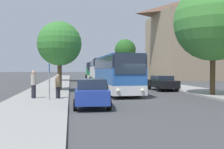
% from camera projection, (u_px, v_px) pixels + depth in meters
% --- Properties ---
extents(ground_plane, '(300.00, 300.00, 0.00)m').
position_uv_depth(ground_plane, '(138.00, 98.00, 19.01)').
color(ground_plane, '#424244').
rests_on(ground_plane, ground).
extents(sidewalk_left, '(4.00, 120.00, 0.15)m').
position_uv_depth(sidewalk_left, '(39.00, 99.00, 17.90)').
color(sidewalk_left, gray).
rests_on(sidewalk_left, ground_plane).
extents(building_right_background, '(20.27, 14.24, 16.99)m').
position_uv_depth(building_right_background, '(204.00, 37.00, 52.45)').
color(building_right_background, gray).
rests_on(building_right_background, ground_plane).
extents(bus_front, '(2.90, 11.35, 3.27)m').
position_uv_depth(bus_front, '(115.00, 73.00, 23.56)').
color(bus_front, silver).
rests_on(bus_front, ground_plane).
extents(bus_middle, '(3.08, 11.38, 3.52)m').
position_uv_depth(bus_middle, '(100.00, 71.00, 37.96)').
color(bus_middle, '#238942').
rests_on(bus_middle, ground_plane).
extents(bus_rear, '(3.13, 10.46, 3.27)m').
position_uv_depth(bus_rear, '(93.00, 71.00, 51.19)').
color(bus_rear, silver).
rests_on(bus_rear, ground_plane).
extents(parked_car_left_curb, '(2.09, 3.98, 1.59)m').
position_uv_depth(parked_car_left_curb, '(92.00, 93.00, 14.68)').
color(parked_car_left_curb, '#233D9E').
rests_on(parked_car_left_curb, ground_plane).
extents(parked_car_right_near, '(2.12, 4.31, 1.47)m').
position_uv_depth(parked_car_right_near, '(162.00, 83.00, 26.04)').
color(parked_car_right_near, black).
rests_on(parked_car_right_near, ground_plane).
extents(bus_stop_sign, '(0.08, 0.45, 2.40)m').
position_uv_depth(bus_stop_sign, '(49.00, 77.00, 17.03)').
color(bus_stop_sign, gray).
rests_on(bus_stop_sign, sidewalk_left).
extents(pedestrian_waiting_near, '(0.36, 0.36, 1.64)m').
position_uv_depth(pedestrian_waiting_near, '(58.00, 86.00, 17.83)').
color(pedestrian_waiting_near, '#23232D').
rests_on(pedestrian_waiting_near, sidewalk_left).
extents(pedestrian_waiting_far, '(0.36, 0.36, 1.89)m').
position_uv_depth(pedestrian_waiting_far, '(34.00, 84.00, 17.85)').
color(pedestrian_waiting_far, '#23232D').
rests_on(pedestrian_waiting_far, sidewalk_left).
extents(tree_left_near, '(4.15, 4.15, 6.45)m').
position_uv_depth(tree_left_near, '(59.00, 44.00, 24.56)').
color(tree_left_near, '#513D23').
rests_on(tree_left_near, sidewalk_left).
extents(tree_left_far, '(5.59, 5.59, 8.80)m').
position_uv_depth(tree_left_far, '(59.00, 45.00, 43.91)').
color(tree_left_far, '#513D23').
rests_on(tree_left_far, sidewalk_left).
extents(tree_right_near, '(4.22, 4.22, 7.93)m').
position_uv_depth(tree_right_near, '(125.00, 50.00, 52.53)').
color(tree_right_near, '#47331E').
rests_on(tree_right_near, sidewalk_right).
extents(tree_right_far, '(6.08, 6.08, 8.70)m').
position_uv_depth(tree_right_far, '(213.00, 22.00, 20.30)').
color(tree_right_far, '#513D23').
rests_on(tree_right_far, sidewalk_right).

